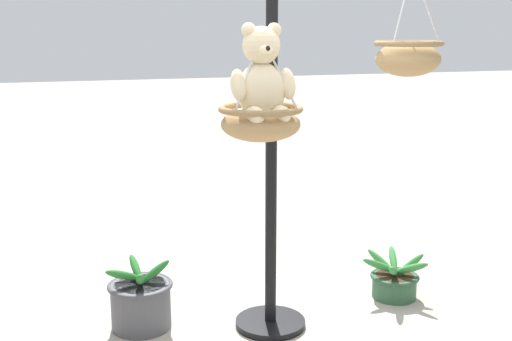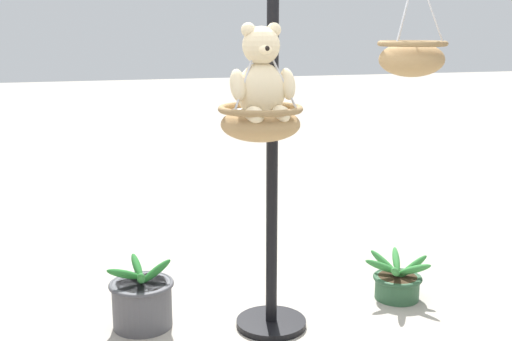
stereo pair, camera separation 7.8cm
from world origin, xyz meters
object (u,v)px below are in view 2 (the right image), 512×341
Objects in this scene: teddy_bear at (262,80)px; potted_plant_conical_shrub at (397,282)px; hanging_basket_with_teddy at (260,121)px; hanging_basket_left_high at (412,57)px; display_pole_central at (272,214)px; potted_plant_bushy_green at (142,300)px.

teddy_bear is 1.13× the size of potted_plant_conical_shrub.
hanging_basket_with_teddy is 1.38m from hanging_basket_left_high.
hanging_basket_left_high reaches higher than teddy_bear.
hanging_basket_with_teddy reaches higher than potted_plant_conical_shrub.
hanging_basket_with_teddy is at bearing 24.39° from hanging_basket_left_high.
potted_plant_conical_shrub is at bearing 54.35° from hanging_basket_left_high.
display_pole_central is 0.68m from hanging_basket_with_teddy.
potted_plant_bushy_green is (0.78, -0.23, -0.56)m from display_pole_central.
potted_plant_conical_shrub is at bearing -160.23° from hanging_basket_with_teddy.
hanging_basket_with_teddy is 0.23m from teddy_bear.
potted_plant_bushy_green is (0.63, -0.48, -1.17)m from hanging_basket_with_teddy.
display_pole_central reaches higher than potted_plant_bushy_green.
potted_plant_bushy_green is 0.95× the size of potted_plant_conical_shrub.
hanging_basket_with_teddy is at bearing 59.04° from display_pole_central.
hanging_basket_left_high reaches higher than hanging_basket_with_teddy.
display_pole_central reaches higher than hanging_basket_left_high.
potted_plant_bushy_green is 1.75m from potted_plant_conical_shrub.
hanging_basket_with_teddy is at bearing 19.77° from potted_plant_conical_shrub.
hanging_basket_with_teddy reaches higher than potted_plant_bushy_green.
display_pole_central is 4.57× the size of teddy_bear.
teddy_bear is at bearing 61.32° from display_pole_central.
potted_plant_bushy_green is at bearing -16.77° from display_pole_central.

